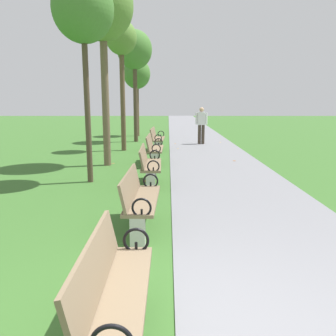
% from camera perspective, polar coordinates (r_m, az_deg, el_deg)
% --- Properties ---
extents(paved_walkway, '(2.90, 44.00, 0.02)m').
position_cam_1_polar(paved_walkway, '(20.64, 4.11, 5.67)').
color(paved_walkway, slate).
rests_on(paved_walkway, ground).
extents(park_bench_1, '(0.48, 1.60, 0.90)m').
position_cam_1_polar(park_bench_1, '(2.99, -9.02, -19.20)').
color(park_bench_1, '#7A664C').
rests_on(park_bench_1, ground).
extents(park_bench_2, '(0.52, 1.61, 0.90)m').
position_cam_1_polar(park_bench_2, '(5.39, -4.80, -5.10)').
color(park_bench_2, '#7A664C').
rests_on(park_bench_2, ground).
extents(park_bench_3, '(0.50, 1.61, 0.90)m').
position_cam_1_polar(park_bench_3, '(8.16, -3.19, 0.55)').
color(park_bench_3, '#7A664C').
rests_on(park_bench_3, ground).
extents(park_bench_4, '(0.50, 1.61, 0.90)m').
position_cam_1_polar(park_bench_4, '(10.84, -2.43, 3.20)').
color(park_bench_4, '#7A664C').
rests_on(park_bench_4, ground).
extents(park_bench_5, '(0.54, 1.62, 0.90)m').
position_cam_1_polar(park_bench_5, '(13.57, -1.97, 4.83)').
color(park_bench_5, '#7A664C').
rests_on(park_bench_5, ground).
extents(tree_1, '(1.38, 1.38, 4.75)m').
position_cam_1_polar(tree_1, '(8.75, -13.86, 23.77)').
color(tree_1, '#4C3D2D').
rests_on(tree_1, ground).
extents(tree_2, '(1.76, 1.76, 5.56)m').
position_cam_1_polar(tree_2, '(10.97, -10.82, 24.29)').
color(tree_2, brown).
rests_on(tree_2, ground).
extents(tree_3, '(1.16, 1.16, 4.89)m').
position_cam_1_polar(tree_3, '(13.92, -7.77, 19.75)').
color(tree_3, brown).
rests_on(tree_3, ground).
extents(tree_4, '(1.59, 1.59, 5.08)m').
position_cam_1_polar(tree_4, '(16.77, -5.62, 18.49)').
color(tree_4, '#4C3D2D').
rests_on(tree_4, ground).
extents(tree_5, '(1.45, 1.45, 4.12)m').
position_cam_1_polar(tree_5, '(19.32, -5.25, 14.96)').
color(tree_5, brown).
rests_on(tree_5, ground).
extents(pedestrian_walking, '(0.53, 0.26, 1.62)m').
position_cam_1_polar(pedestrian_walking, '(15.63, 5.37, 7.26)').
color(pedestrian_walking, '#3D3328').
rests_on(pedestrian_walking, paved_walkway).
extents(scattered_leaves, '(4.46, 15.42, 0.02)m').
position_cam_1_polar(scattered_leaves, '(7.95, 3.20, -3.22)').
color(scattered_leaves, brown).
rests_on(scattered_leaves, ground).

